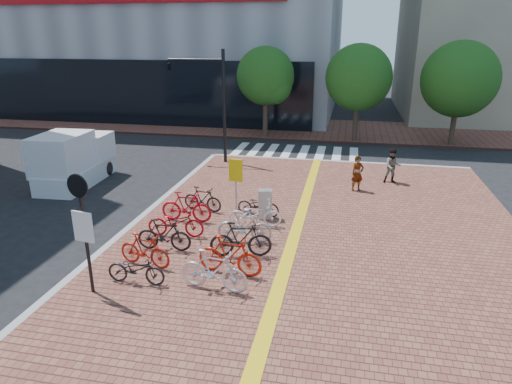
% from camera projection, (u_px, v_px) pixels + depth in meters
% --- Properties ---
extents(ground, '(120.00, 120.00, 0.00)m').
position_uv_depth(ground, '(227.00, 255.00, 14.76)').
color(ground, black).
rests_on(ground, ground).
extents(sidewalk, '(14.00, 34.00, 0.15)m').
position_uv_depth(sidewalk, '(303.00, 373.00, 9.53)').
color(sidewalk, brown).
rests_on(sidewalk, ground).
extents(tactile_strip, '(0.40, 34.00, 0.01)m').
position_uv_depth(tactile_strip, '(256.00, 363.00, 9.70)').
color(tactile_strip, gold).
rests_on(tactile_strip, sidewalk).
extents(kerb_west, '(0.25, 34.00, 0.15)m').
position_uv_depth(kerb_west, '(10.00, 331.00, 10.87)').
color(kerb_west, gray).
rests_on(kerb_west, ground).
extents(kerb_north, '(14.00, 0.25, 0.15)m').
position_uv_depth(kerb_north, '(335.00, 162.00, 25.27)').
color(kerb_north, gray).
rests_on(kerb_north, ground).
extents(far_sidewalk, '(70.00, 8.00, 0.15)m').
position_uv_depth(far_sidewalk, '(300.00, 129.00, 34.17)').
color(far_sidewalk, brown).
rests_on(far_sidewalk, ground).
extents(crosswalk, '(7.50, 4.00, 0.01)m').
position_uv_depth(crosswalk, '(295.00, 152.00, 27.62)').
color(crosswalk, silver).
rests_on(crosswalk, ground).
extents(street_trees, '(16.20, 4.60, 6.35)m').
position_uv_depth(street_trees, '(376.00, 79.00, 28.61)').
color(street_trees, '#38281E').
rests_on(street_trees, far_sidewalk).
extents(bike_0, '(1.69, 0.60, 0.89)m').
position_uv_depth(bike_0, '(136.00, 269.00, 12.68)').
color(bike_0, black).
rests_on(bike_0, sidewalk).
extents(bike_1, '(1.79, 0.79, 1.04)m').
position_uv_depth(bike_1, '(145.00, 250.00, 13.63)').
color(bike_1, '#B31A0C').
rests_on(bike_1, sidewalk).
extents(bike_2, '(1.81, 0.60, 1.07)m').
position_uv_depth(bike_2, '(164.00, 235.00, 14.62)').
color(bike_2, black).
rests_on(bike_2, sidewalk).
extents(bike_3, '(2.02, 0.87, 1.03)m').
position_uv_depth(bike_3, '(176.00, 222.00, 15.65)').
color(bike_3, '#AD0C14').
rests_on(bike_3, sidewalk).
extents(bike_4, '(1.93, 0.57, 1.16)m').
position_uv_depth(bike_4, '(186.00, 207.00, 16.89)').
color(bike_4, red).
rests_on(bike_4, sidewalk).
extents(bike_5, '(1.69, 0.75, 0.98)m').
position_uv_depth(bike_5, '(202.00, 199.00, 17.96)').
color(bike_5, black).
rests_on(bike_5, sidewalk).
extents(bike_6, '(2.00, 0.77, 1.17)m').
position_uv_depth(bike_6, '(214.00, 271.00, 12.31)').
color(bike_6, silver).
rests_on(bike_6, sidewalk).
extents(bike_7, '(2.01, 0.78, 1.18)m').
position_uv_depth(bike_7, '(230.00, 255.00, 13.15)').
color(bike_7, red).
rests_on(bike_7, sidewalk).
extents(bike_8, '(2.02, 0.93, 1.17)m').
position_uv_depth(bike_8, '(241.00, 239.00, 14.19)').
color(bike_8, black).
rests_on(bike_8, sidewalk).
extents(bike_9, '(1.88, 0.68, 1.11)m').
position_uv_depth(bike_9, '(245.00, 227.00, 15.20)').
color(bike_9, '#AEAEB3').
rests_on(bike_9, sidewalk).
extents(bike_10, '(1.99, 1.02, 0.99)m').
position_uv_depth(bike_10, '(255.00, 214.00, 16.42)').
color(bike_10, white).
rests_on(bike_10, sidewalk).
extents(bike_11, '(1.70, 0.74, 0.87)m').
position_uv_depth(bike_11, '(258.00, 205.00, 17.48)').
color(bike_11, black).
rests_on(bike_11, sidewalk).
extents(pedestrian_a, '(0.68, 0.60, 1.58)m').
position_uv_depth(pedestrian_a, '(357.00, 174.00, 20.19)').
color(pedestrian_a, gray).
rests_on(pedestrian_a, sidewalk).
extents(pedestrian_b, '(0.85, 0.70, 1.61)m').
position_uv_depth(pedestrian_b, '(393.00, 166.00, 21.27)').
color(pedestrian_b, '#4A4C5E').
rests_on(pedestrian_b, sidewalk).
extents(utility_box, '(0.58, 0.47, 1.13)m').
position_uv_depth(utility_box, '(265.00, 204.00, 17.19)').
color(utility_box, '#ABABB0').
rests_on(utility_box, sidewalk).
extents(yellow_sign, '(0.56, 0.16, 2.07)m').
position_uv_depth(yellow_sign, '(236.00, 175.00, 17.78)').
color(yellow_sign, '#B7B7BC').
rests_on(yellow_sign, sidewalk).
extents(notice_sign, '(0.62, 0.19, 3.36)m').
position_uv_depth(notice_sign, '(83.00, 220.00, 11.67)').
color(notice_sign, black).
rests_on(notice_sign, sidewalk).
extents(traffic_light_pole, '(3.19, 1.23, 5.93)m').
position_uv_depth(traffic_light_pole, '(199.00, 85.00, 24.01)').
color(traffic_light_pole, black).
rests_on(traffic_light_pole, sidewalk).
extents(box_truck, '(2.16, 4.51, 2.55)m').
position_uv_depth(box_truck, '(73.00, 160.00, 21.38)').
color(box_truck, silver).
rests_on(box_truck, ground).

